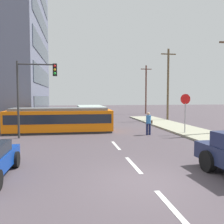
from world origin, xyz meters
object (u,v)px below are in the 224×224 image
Objects in this scene: streetcar_tram at (60,120)px; stop_sign at (185,105)px; utility_pole_far at (146,89)px; traffic_light_mast at (33,85)px; city_bus at (91,114)px; pedestrian_crossing at (149,122)px; utility_pole_mid at (168,83)px.

streetcar_tram is 9.72m from stop_sign.
utility_pole_far reaches higher than streetcar_tram.
traffic_light_mast is 0.66× the size of utility_pole_far.
utility_pole_far reaches higher than city_bus.
pedestrian_crossing is at bearing 175.14° from stop_sign.
city_bus is at bearing 60.25° from traffic_light_mast.
utility_pole_mid is (12.07, 7.39, 3.35)m from streetcar_tram.
pedestrian_crossing is (3.67, -7.84, -0.13)m from city_bus.
streetcar_tram is 1.05× the size of utility_pole_far.
utility_pole_far is at bearing 85.67° from utility_pole_mid.
utility_pole_mid is 11.20m from utility_pole_far.
utility_pole_mid is at bearing 31.46° from streetcar_tram.
traffic_light_mast is 0.62× the size of utility_pole_mid.
streetcar_tram is 1.42× the size of city_bus.
traffic_light_mast is at bearing -123.59° from streetcar_tram.
stop_sign is 10.96m from traffic_light_mast.
utility_pole_far is (10.08, 13.19, 3.04)m from city_bus.
city_bus is 8.66m from pedestrian_crossing.
utility_pole_far reaches higher than pedestrian_crossing.
stop_sign is (6.42, -8.07, 1.12)m from city_bus.
traffic_light_mast reaches higher than pedestrian_crossing.
utility_pole_mid reaches higher than streetcar_tram.
city_bus is (2.84, 5.35, 0.07)m from streetcar_tram.
utility_pole_far reaches higher than stop_sign.
city_bus is 9.30m from traffic_light_mast.
utility_pole_far is at bearing 55.14° from streetcar_tram.
traffic_light_mast is (-1.60, -2.41, 2.62)m from streetcar_tram.
utility_pole_far is at bearing 55.29° from traffic_light_mast.
pedestrian_crossing is 22.22m from utility_pole_far.
utility_pole_far is at bearing 52.61° from city_bus.
traffic_light_mast is 25.51m from utility_pole_far.
stop_sign is at bearing -4.86° from pedestrian_crossing.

